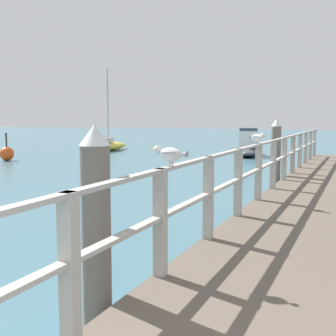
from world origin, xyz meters
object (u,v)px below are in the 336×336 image
object	(u,v)px
boat_0	(106,145)
dock_piling_far	(276,156)
dock_piling_near	(96,235)
seagull_background	(257,137)
boat_4	(248,146)
channel_buoy	(7,154)
seagull_foreground	(170,153)

from	to	relation	value
boat_0	dock_piling_far	bearing A→B (deg)	-44.16
dock_piling_near	seagull_background	distance (m)	5.29
dock_piling_near	seagull_background	xyz separation A→B (m)	(0.39, 5.23, 0.73)
dock_piling_far	boat_0	world-z (taller)	boat_0
dock_piling_near	boat_4	size ratio (longest dim) A/B	0.45
seagull_background	boat_0	distance (m)	21.42
dock_piling_far	boat_0	xyz separation A→B (m)	(-13.04, 12.33, -0.72)
seagull_background	channel_buoy	bearing A→B (deg)	-81.14
dock_piling_near	boat_0	bearing A→B (deg)	120.83
boat_4	boat_0	bearing A→B (deg)	-13.93
seagull_foreground	boat_4	size ratio (longest dim) A/B	0.10
seagull_foreground	seagull_background	distance (m)	4.32
dock_piling_far	boat_0	distance (m)	17.96
seagull_background	boat_4	world-z (taller)	seagull_background
boat_4	seagull_foreground	bearing A→B (deg)	87.33
dock_piling_near	seagull_foreground	bearing A→B (deg)	67.77
dock_piling_near	seagull_background	bearing A→B (deg)	85.77
seagull_foreground	boat_0	distance (m)	24.91
seagull_background	boat_0	world-z (taller)	boat_0
boat_4	dock_piling_far	bearing A→B (deg)	93.08
dock_piling_near	boat_0	world-z (taller)	boat_0
seagull_foreground	dock_piling_far	bearing A→B (deg)	13.83
dock_piling_near	boat_0	distance (m)	25.45
dock_piling_far	boat_0	bearing A→B (deg)	136.59
seagull_foreground	boat_0	world-z (taller)	boat_0
seagull_background	boat_4	distance (m)	17.14
dock_piling_near	dock_piling_far	bearing A→B (deg)	90.00
seagull_background	boat_0	xyz separation A→B (m)	(-13.42, 16.62, -1.45)
seagull_foreground	boat_4	xyz separation A→B (m)	(-4.09, 20.91, -1.27)
boat_0	seagull_foreground	bearing A→B (deg)	-58.11
dock_piling_far	seagull_foreground	distance (m)	8.64
dock_piling_far	seagull_foreground	xyz separation A→B (m)	(0.37, -8.61, 0.73)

